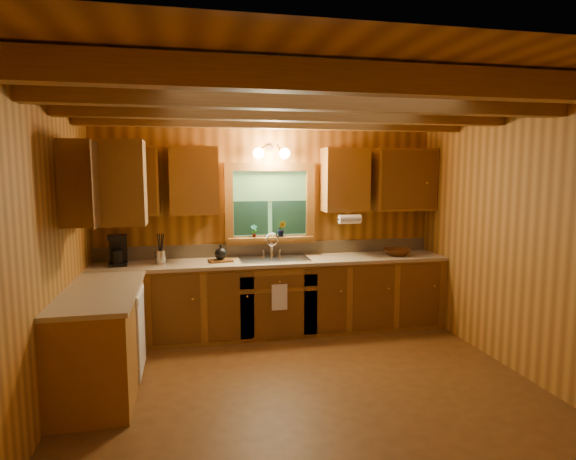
% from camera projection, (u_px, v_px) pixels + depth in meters
% --- Properties ---
extents(room, '(4.20, 4.20, 4.20)m').
position_uv_depth(room, '(307.00, 247.00, 4.12)').
color(room, '#5B3816').
rests_on(room, ground).
extents(ceiling_beams, '(4.20, 2.54, 0.18)m').
position_uv_depth(ceiling_beams, '(308.00, 106.00, 3.97)').
color(ceiling_beams, brown).
rests_on(ceiling_beams, room).
extents(base_cabinets, '(4.20, 2.22, 0.86)m').
position_uv_depth(base_cabinets, '(236.00, 307.00, 5.37)').
color(base_cabinets, brown).
rests_on(base_cabinets, ground).
extents(countertop, '(4.20, 2.24, 0.04)m').
position_uv_depth(countertop, '(237.00, 268.00, 5.33)').
color(countertop, tan).
rests_on(countertop, base_cabinets).
extents(backsplash, '(4.20, 0.02, 0.16)m').
position_uv_depth(backsplash, '(270.00, 249.00, 5.99)').
color(backsplash, tan).
rests_on(backsplash, room).
extents(dishwasher_panel, '(0.02, 0.60, 0.80)m').
position_uv_depth(dishwasher_panel, '(141.00, 330.00, 4.58)').
color(dishwasher_panel, white).
rests_on(dishwasher_panel, base_cabinets).
extents(upper_cabinets, '(4.19, 1.77, 0.78)m').
position_uv_depth(upper_cabinets, '(227.00, 181.00, 5.32)').
color(upper_cabinets, brown).
rests_on(upper_cabinets, room).
extents(window, '(1.12, 0.08, 1.00)m').
position_uv_depth(window, '(270.00, 205.00, 5.90)').
color(window, brown).
rests_on(window, room).
extents(window_sill, '(1.06, 0.14, 0.04)m').
position_uv_depth(window_sill, '(271.00, 239.00, 5.91)').
color(window_sill, brown).
rests_on(window_sill, room).
extents(wall_sconce, '(0.45, 0.21, 0.17)m').
position_uv_depth(wall_sconce, '(272.00, 153.00, 5.71)').
color(wall_sconce, black).
rests_on(wall_sconce, room).
extents(paper_towel_roll, '(0.27, 0.11, 0.11)m').
position_uv_depth(paper_towel_roll, '(350.00, 219.00, 5.79)').
color(paper_towel_roll, white).
rests_on(paper_towel_roll, upper_cabinets).
extents(dish_towel, '(0.18, 0.01, 0.30)m').
position_uv_depth(dish_towel, '(280.00, 297.00, 5.44)').
color(dish_towel, white).
rests_on(dish_towel, base_cabinets).
extents(sink, '(0.82, 0.48, 0.43)m').
position_uv_depth(sink, '(274.00, 263.00, 5.73)').
color(sink, silver).
rests_on(sink, countertop).
extents(coffee_maker, '(0.19, 0.25, 0.34)m').
position_uv_depth(coffee_maker, '(118.00, 250.00, 5.36)').
color(coffee_maker, black).
rests_on(coffee_maker, countertop).
extents(utensil_crock, '(0.12, 0.12, 0.34)m').
position_uv_depth(utensil_crock, '(160.00, 256.00, 5.45)').
color(utensil_crock, silver).
rests_on(utensil_crock, countertop).
extents(cutting_board, '(0.29, 0.23, 0.02)m').
position_uv_depth(cutting_board, '(221.00, 261.00, 5.57)').
color(cutting_board, brown).
rests_on(cutting_board, countertop).
extents(teakettle, '(0.14, 0.14, 0.18)m').
position_uv_depth(teakettle, '(221.00, 254.00, 5.56)').
color(teakettle, black).
rests_on(teakettle, cutting_board).
extents(wicker_basket, '(0.41, 0.41, 0.08)m').
position_uv_depth(wicker_basket, '(397.00, 252.00, 5.98)').
color(wicker_basket, '#48230C').
rests_on(wicker_basket, countertop).
extents(potted_plant_left, '(0.09, 0.06, 0.16)m').
position_uv_depth(potted_plant_left, '(254.00, 231.00, 5.84)').
color(potted_plant_left, brown).
rests_on(potted_plant_left, window_sill).
extents(potted_plant_right, '(0.13, 0.12, 0.20)m').
position_uv_depth(potted_plant_right, '(282.00, 229.00, 5.90)').
color(potted_plant_right, brown).
rests_on(potted_plant_right, window_sill).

